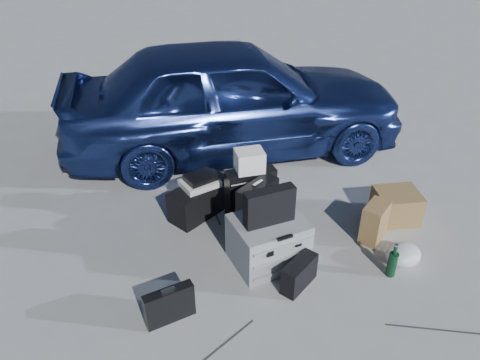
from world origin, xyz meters
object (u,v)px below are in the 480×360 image
object	(u,v)px
suitcase_left	(257,210)
car	(233,97)
green_bottle	(393,261)
suitcase_right	(250,196)
briefcase	(169,305)
cardboard_box	(396,206)
pelican_case	(268,241)
duffel_bag	(200,200)

from	to	relation	value
suitcase_left	car	bearing A→B (deg)	48.95
green_bottle	car	bearing A→B (deg)	93.24
car	suitcase_right	size ratio (longest dim) A/B	7.08
car	briefcase	bearing A→B (deg)	158.48
car	cardboard_box	size ratio (longest dim) A/B	9.78
pelican_case	duffel_bag	size ratio (longest dim) A/B	0.92
green_bottle	suitcase_right	bearing A→B (deg)	118.98
briefcase	green_bottle	distance (m)	1.95
suitcase_right	cardboard_box	bearing A→B (deg)	-19.24
suitcase_left	green_bottle	world-z (taller)	suitcase_left
car	suitcase_left	world-z (taller)	car
briefcase	car	bearing A→B (deg)	52.40
suitcase_right	duffel_bag	bearing A→B (deg)	147.48
cardboard_box	duffel_bag	bearing A→B (deg)	149.70
car	briefcase	size ratio (longest dim) A/B	10.45
pelican_case	suitcase_right	bearing A→B (deg)	78.16
suitcase_left	suitcase_right	distance (m)	0.25
car	pelican_case	world-z (taller)	car
car	cardboard_box	xyz separation A→B (m)	(0.77, -2.16, -0.55)
suitcase_left	cardboard_box	size ratio (longest dim) A/B	1.37
duffel_bag	cardboard_box	world-z (taller)	duffel_bag
car	cardboard_box	world-z (taller)	car
cardboard_box	green_bottle	distance (m)	0.87
duffel_bag	green_bottle	xyz separation A→B (m)	(1.12, -1.63, -0.00)
suitcase_left	pelican_case	bearing A→B (deg)	-126.16
car	cardboard_box	bearing A→B (deg)	-145.29
briefcase	green_bottle	size ratio (longest dim) A/B	1.21
pelican_case	duffel_bag	bearing A→B (deg)	106.65
pelican_case	cardboard_box	xyz separation A→B (m)	(1.49, -0.05, -0.07)
car	pelican_case	xyz separation A→B (m)	(-0.71, -2.11, -0.49)
suitcase_left	cardboard_box	distance (m)	1.46
briefcase	suitcase_right	world-z (taller)	suitcase_right
briefcase	pelican_case	bearing A→B (deg)	12.29
pelican_case	cardboard_box	size ratio (longest dim) A/B	1.45
briefcase	cardboard_box	size ratio (longest dim) A/B	0.94
briefcase	green_bottle	xyz separation A→B (m)	(1.90, -0.42, 0.01)
briefcase	suitcase_left	xyz separation A→B (m)	(1.13, 0.63, 0.14)
briefcase	suitcase_left	distance (m)	1.30
pelican_case	suitcase_right	distance (m)	0.65
pelican_case	duffel_bag	distance (m)	1.00
duffel_bag	suitcase_left	bearing A→B (deg)	-80.24
suitcase_left	green_bottle	xyz separation A→B (m)	(0.77, -1.05, -0.13)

